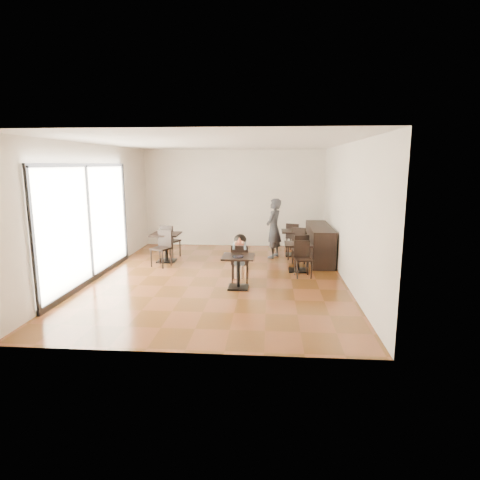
# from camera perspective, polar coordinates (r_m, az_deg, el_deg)

# --- Properties ---
(floor) EXTENTS (6.00, 8.00, 0.01)m
(floor) POSITION_cam_1_polar(r_m,az_deg,el_deg) (9.84, -3.03, -5.33)
(floor) COLOR brown
(floor) RESTS_ON ground
(ceiling) EXTENTS (6.00, 8.00, 0.01)m
(ceiling) POSITION_cam_1_polar(r_m,az_deg,el_deg) (9.47, -3.22, 13.61)
(ceiling) COLOR silver
(ceiling) RESTS_ON floor
(wall_back) EXTENTS (6.00, 0.01, 3.20)m
(wall_back) POSITION_cam_1_polar(r_m,az_deg,el_deg) (13.48, -0.91, 5.95)
(wall_back) COLOR beige
(wall_back) RESTS_ON floor
(wall_front) EXTENTS (6.00, 0.01, 3.20)m
(wall_front) POSITION_cam_1_polar(r_m,az_deg,el_deg) (5.63, -8.39, -0.85)
(wall_front) COLOR beige
(wall_front) RESTS_ON floor
(wall_left) EXTENTS (0.01, 8.00, 3.20)m
(wall_left) POSITION_cam_1_polar(r_m,az_deg,el_deg) (10.35, -19.86, 3.87)
(wall_left) COLOR beige
(wall_left) RESTS_ON floor
(wall_right) EXTENTS (0.01, 8.00, 3.20)m
(wall_right) POSITION_cam_1_polar(r_m,az_deg,el_deg) (9.61, 14.94, 3.67)
(wall_right) COLOR beige
(wall_right) RESTS_ON floor
(storefront_window) EXTENTS (0.04, 4.50, 2.60)m
(storefront_window) POSITION_cam_1_polar(r_m,az_deg,el_deg) (9.91, -20.80, 2.37)
(storefront_window) COLOR white
(storefront_window) RESTS_ON floor
(child_table) EXTENTS (0.70, 0.70, 0.74)m
(child_table) POSITION_cam_1_polar(r_m,az_deg,el_deg) (8.90, -0.25, -4.59)
(child_table) COLOR black
(child_table) RESTS_ON floor
(child_chair) EXTENTS (0.40, 0.40, 0.89)m
(child_chair) POSITION_cam_1_polar(r_m,az_deg,el_deg) (9.41, 0.02, -3.27)
(child_chair) COLOR black
(child_chair) RESTS_ON floor
(child) EXTENTS (0.40, 0.56, 1.12)m
(child) POSITION_cam_1_polar(r_m,az_deg,el_deg) (9.39, 0.02, -2.59)
(child) COLOR gray
(child) RESTS_ON child_chair
(plate) EXTENTS (0.25, 0.25, 0.01)m
(plate) POSITION_cam_1_polar(r_m,az_deg,el_deg) (8.71, -0.30, -2.38)
(plate) COLOR black
(plate) RESTS_ON child_table
(pizza_slice) EXTENTS (0.26, 0.20, 0.06)m
(pizza_slice) POSITION_cam_1_polar(r_m,az_deg,el_deg) (9.12, -0.07, -0.37)
(pizza_slice) COLOR #DAB47A
(pizza_slice) RESTS_ON child
(adult_patron) EXTENTS (0.63, 0.75, 1.75)m
(adult_patron) POSITION_cam_1_polar(r_m,az_deg,el_deg) (11.79, 4.83, 1.67)
(adult_patron) COLOR #39393F
(adult_patron) RESTS_ON floor
(cafe_table_mid) EXTENTS (0.78, 0.78, 0.73)m
(cafe_table_mid) POSITION_cam_1_polar(r_m,az_deg,el_deg) (10.43, 8.22, -2.45)
(cafe_table_mid) COLOR black
(cafe_table_mid) RESTS_ON floor
(cafe_table_left) EXTENTS (1.00, 1.00, 0.81)m
(cafe_table_left) POSITION_cam_1_polar(r_m,az_deg,el_deg) (11.51, -10.45, -1.05)
(cafe_table_left) COLOR black
(cafe_table_left) RESTS_ON floor
(cafe_table_back) EXTENTS (0.94, 0.94, 0.76)m
(cafe_table_back) POSITION_cam_1_polar(r_m,az_deg,el_deg) (12.19, 7.59, -0.44)
(cafe_table_back) COLOR black
(cafe_table_back) RESTS_ON floor
(chair_mid_a) EXTENTS (0.45, 0.45, 0.88)m
(chair_mid_a) POSITION_cam_1_polar(r_m,az_deg,el_deg) (10.96, 8.53, -1.42)
(chair_mid_a) COLOR black
(chair_mid_a) RESTS_ON floor
(chair_mid_b) EXTENTS (0.45, 0.45, 0.88)m
(chair_mid_b) POSITION_cam_1_polar(r_m,az_deg,el_deg) (9.89, 8.97, -2.76)
(chair_mid_b) COLOR black
(chair_mid_b) RESTS_ON floor
(chair_left_a) EXTENTS (0.57, 0.57, 0.98)m
(chair_left_a) POSITION_cam_1_polar(r_m,az_deg,el_deg) (12.02, -9.80, -0.14)
(chair_left_a) COLOR black
(chair_left_a) RESTS_ON floor
(chair_left_b) EXTENTS (0.57, 0.57, 0.98)m
(chair_left_b) POSITION_cam_1_polar(r_m,az_deg,el_deg) (10.98, -11.19, -1.22)
(chair_left_b) COLOR black
(chair_left_b) RESTS_ON floor
(chair_back_a) EXTENTS (0.54, 0.54, 0.92)m
(chair_back_a) POSITION_cam_1_polar(r_m,az_deg,el_deg) (12.72, 7.70, 0.38)
(chair_back_a) COLOR black
(chair_back_a) RESTS_ON floor
(chair_back_b) EXTENTS (0.54, 0.54, 0.92)m
(chair_back_b) POSITION_cam_1_polar(r_m,az_deg,el_deg) (11.64, 8.00, -0.59)
(chair_back_b) COLOR black
(chair_back_b) RESTS_ON floor
(service_counter) EXTENTS (0.60, 2.40, 1.00)m
(service_counter) POSITION_cam_1_polar(r_m,az_deg,el_deg) (11.68, 11.24, -0.44)
(service_counter) COLOR black
(service_counter) RESTS_ON floor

